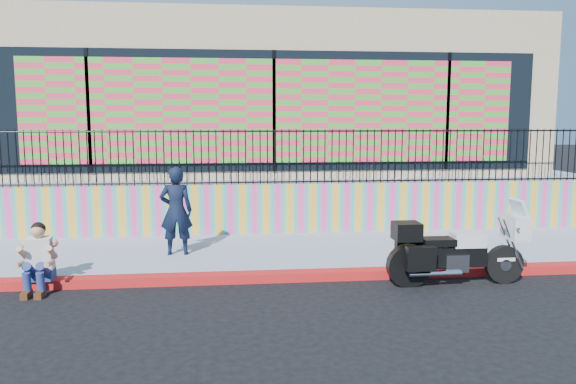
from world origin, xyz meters
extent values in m
plane|color=black|center=(0.00, 0.00, 0.00)|extent=(90.00, 90.00, 0.00)
cube|color=#B9220D|center=(0.00, 0.00, 0.07)|extent=(16.00, 0.30, 0.15)
cube|color=gray|center=(0.00, 1.65, 0.07)|extent=(16.00, 3.00, 0.15)
cube|color=#F44099|center=(0.00, 3.25, 0.70)|extent=(16.00, 0.20, 1.10)
cube|color=gray|center=(0.00, 8.35, 0.62)|extent=(16.00, 10.00, 1.25)
cube|color=tan|center=(0.00, 8.15, 3.25)|extent=(14.00, 8.00, 4.00)
cube|color=black|center=(0.00, 4.13, 2.85)|extent=(12.60, 0.04, 2.80)
cube|color=#ED3453|center=(0.00, 4.10, 2.85)|extent=(11.48, 0.02, 2.40)
cylinder|color=black|center=(3.41, -0.51, 0.31)|extent=(0.63, 0.13, 0.63)
cylinder|color=black|center=(1.79, -0.51, 0.31)|extent=(0.63, 0.13, 0.63)
cube|color=black|center=(2.60, -0.51, 0.47)|extent=(0.90, 0.27, 0.32)
cube|color=silver|center=(2.55, -0.51, 0.38)|extent=(0.38, 0.32, 0.28)
cube|color=silver|center=(2.77, -0.51, 0.74)|extent=(0.52, 0.30, 0.23)
cube|color=black|center=(2.27, -0.51, 0.72)|extent=(0.52, 0.32, 0.11)
cube|color=silver|center=(3.58, -0.51, 0.93)|extent=(0.28, 0.49, 0.40)
cube|color=silver|center=(3.62, -0.51, 1.23)|extent=(0.17, 0.44, 0.32)
cube|color=black|center=(1.75, -0.51, 0.90)|extent=(0.42, 0.40, 0.28)
cube|color=black|center=(1.89, -0.79, 0.52)|extent=(0.46, 0.17, 0.38)
cube|color=black|center=(1.89, -0.22, 0.52)|extent=(0.46, 0.17, 0.38)
cube|color=silver|center=(3.41, -0.51, 0.41)|extent=(0.30, 0.15, 0.06)
imported|color=black|center=(-2.06, 1.43, 0.98)|extent=(0.61, 0.41, 1.66)
cube|color=navy|center=(-4.04, -0.06, 0.24)|extent=(0.36, 0.28, 0.18)
cube|color=silver|center=(-4.04, -0.10, 0.59)|extent=(0.38, 0.27, 0.54)
sphere|color=tan|center=(-4.04, -0.14, 0.95)|extent=(0.21, 0.21, 0.21)
cube|color=#472814|center=(-4.14, -0.50, 0.05)|extent=(0.11, 0.26, 0.10)
cube|color=#472814|center=(-3.94, -0.50, 0.05)|extent=(0.11, 0.26, 0.10)
camera|label=1|loc=(-1.07, -9.06, 2.70)|focal=35.00mm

